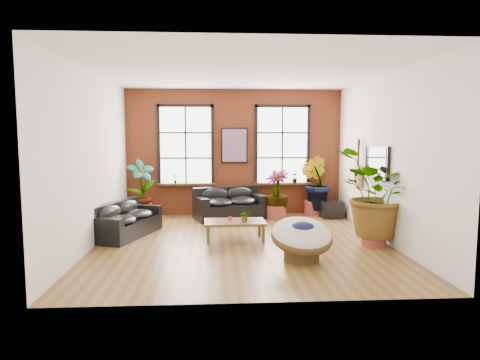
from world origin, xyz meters
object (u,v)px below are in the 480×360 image
Objects in this scene: papasan_chair at (302,237)px; sofa_left at (125,221)px; sofa_back at (229,205)px; coffee_table at (235,223)px.

sofa_left is at bearing 144.68° from papasan_chair.
sofa_back reaches higher than papasan_chair.
papasan_chair is at bearing -92.04° from sofa_back.
sofa_back is at bearing -33.05° from sofa_left.
papasan_chair is (3.54, -2.09, 0.09)m from sofa_left.
papasan_chair is at bearing -101.21° from sofa_left.
sofa_back reaches higher than sofa_left.
sofa_back is at bearing 101.65° from papasan_chair.
sofa_left is (-2.38, -1.84, -0.04)m from sofa_back.
sofa_left is 2.48m from coffee_table.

